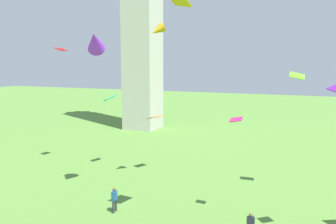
{
  "coord_description": "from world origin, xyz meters",
  "views": [
    {
      "loc": [
        10.22,
        -1.02,
        10.29
      ],
      "look_at": [
        2.04,
        17.68,
        7.47
      ],
      "focal_mm": 37.6,
      "sensor_mm": 36.0,
      "label": 1
    }
  ],
  "objects_px": {
    "kite_flying_3": "(155,117)",
    "kite_flying_4": "(157,31)",
    "person_1": "(114,198)",
    "kite_flying_6": "(95,41)",
    "kite_flying_8": "(110,98)",
    "kite_flying_1": "(297,76)",
    "kite_flying_5": "(61,49)",
    "kite_flying_2": "(236,119)"
  },
  "relations": [
    {
      "from": "kite_flying_3",
      "to": "kite_flying_4",
      "type": "bearing_deg",
      "value": 52.16
    },
    {
      "from": "person_1",
      "to": "kite_flying_6",
      "type": "height_order",
      "value": "kite_flying_6"
    },
    {
      "from": "kite_flying_3",
      "to": "kite_flying_8",
      "type": "bearing_deg",
      "value": -63.1
    },
    {
      "from": "kite_flying_1",
      "to": "kite_flying_4",
      "type": "distance_m",
      "value": 11.59
    },
    {
      "from": "kite_flying_3",
      "to": "kite_flying_5",
      "type": "bearing_deg",
      "value": -59.43
    },
    {
      "from": "kite_flying_3",
      "to": "kite_flying_2",
      "type": "bearing_deg",
      "value": 76.1
    },
    {
      "from": "person_1",
      "to": "kite_flying_1",
      "type": "distance_m",
      "value": 16.5
    },
    {
      "from": "person_1",
      "to": "kite_flying_3",
      "type": "height_order",
      "value": "kite_flying_3"
    },
    {
      "from": "kite_flying_6",
      "to": "kite_flying_4",
      "type": "bearing_deg",
      "value": 24.85
    },
    {
      "from": "kite_flying_1",
      "to": "kite_flying_5",
      "type": "height_order",
      "value": "kite_flying_5"
    },
    {
      "from": "kite_flying_4",
      "to": "kite_flying_8",
      "type": "xyz_separation_m",
      "value": [
        -6.5,
        2.84,
        -6.01
      ]
    },
    {
      "from": "person_1",
      "to": "kite_flying_6",
      "type": "xyz_separation_m",
      "value": [
        -2.86,
        2.28,
        10.92
      ]
    },
    {
      "from": "person_1",
      "to": "kite_flying_4",
      "type": "distance_m",
      "value": 13.57
    },
    {
      "from": "kite_flying_1",
      "to": "kite_flying_2",
      "type": "bearing_deg",
      "value": 55.67
    },
    {
      "from": "kite_flying_4",
      "to": "kite_flying_6",
      "type": "bearing_deg",
      "value": -94.57
    },
    {
      "from": "kite_flying_2",
      "to": "kite_flying_4",
      "type": "distance_m",
      "value": 10.41
    },
    {
      "from": "person_1",
      "to": "kite_flying_2",
      "type": "height_order",
      "value": "kite_flying_2"
    },
    {
      "from": "kite_flying_1",
      "to": "kite_flying_4",
      "type": "bearing_deg",
      "value": 6.84
    },
    {
      "from": "kite_flying_8",
      "to": "kite_flying_2",
      "type": "bearing_deg",
      "value": -93.1
    },
    {
      "from": "kite_flying_2",
      "to": "kite_flying_6",
      "type": "bearing_deg",
      "value": -172.63
    },
    {
      "from": "person_1",
      "to": "kite_flying_1",
      "type": "relative_size",
      "value": 1.58
    },
    {
      "from": "kite_flying_4",
      "to": "kite_flying_8",
      "type": "bearing_deg",
      "value": -170.9
    },
    {
      "from": "kite_flying_5",
      "to": "kite_flying_8",
      "type": "xyz_separation_m",
      "value": [
        4.98,
        1.0,
        -4.76
      ]
    },
    {
      "from": "person_1",
      "to": "kite_flying_4",
      "type": "bearing_deg",
      "value": -9.2
    },
    {
      "from": "kite_flying_2",
      "to": "kite_flying_8",
      "type": "height_order",
      "value": "kite_flying_8"
    },
    {
      "from": "kite_flying_3",
      "to": "kite_flying_5",
      "type": "xyz_separation_m",
      "value": [
        -9.66,
        -1.36,
        6.44
      ]
    },
    {
      "from": "kite_flying_1",
      "to": "kite_flying_6",
      "type": "height_order",
      "value": "kite_flying_6"
    },
    {
      "from": "kite_flying_2",
      "to": "kite_flying_4",
      "type": "xyz_separation_m",
      "value": [
        -7.45,
        3.65,
        6.3
      ]
    },
    {
      "from": "person_1",
      "to": "kite_flying_4",
      "type": "relative_size",
      "value": 1.12
    },
    {
      "from": "kite_flying_2",
      "to": "kite_flying_8",
      "type": "bearing_deg",
      "value": 159.74
    },
    {
      "from": "kite_flying_8",
      "to": "person_1",
      "type": "bearing_deg",
      "value": -124.33
    },
    {
      "from": "person_1",
      "to": "kite_flying_2",
      "type": "distance_m",
      "value": 9.98
    },
    {
      "from": "kite_flying_1",
      "to": "kite_flying_2",
      "type": "distance_m",
      "value": 7.56
    },
    {
      "from": "kite_flying_1",
      "to": "kite_flying_2",
      "type": "relative_size",
      "value": 1.36
    },
    {
      "from": "person_1",
      "to": "kite_flying_6",
      "type": "bearing_deg",
      "value": 44.87
    },
    {
      "from": "person_1",
      "to": "kite_flying_2",
      "type": "relative_size",
      "value": 2.15
    },
    {
      "from": "kite_flying_1",
      "to": "kite_flying_2",
      "type": "height_order",
      "value": "kite_flying_1"
    },
    {
      "from": "kite_flying_1",
      "to": "kite_flying_6",
      "type": "xyz_separation_m",
      "value": [
        -13.86,
        -6.77,
        2.57
      ]
    },
    {
      "from": "kite_flying_6",
      "to": "kite_flying_8",
      "type": "distance_m",
      "value": 9.22
    },
    {
      "from": "kite_flying_3",
      "to": "kite_flying_6",
      "type": "distance_m",
      "value": 10.01
    },
    {
      "from": "kite_flying_1",
      "to": "kite_flying_5",
      "type": "xyz_separation_m",
      "value": [
        -22.18,
        -0.78,
        2.34
      ]
    },
    {
      "from": "kite_flying_3",
      "to": "kite_flying_8",
      "type": "distance_m",
      "value": 4.99
    }
  ]
}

